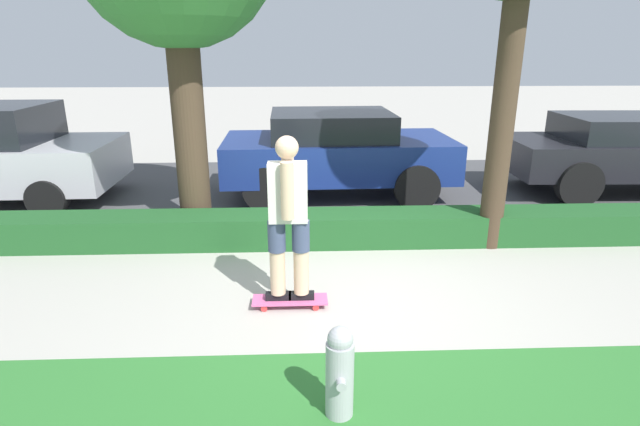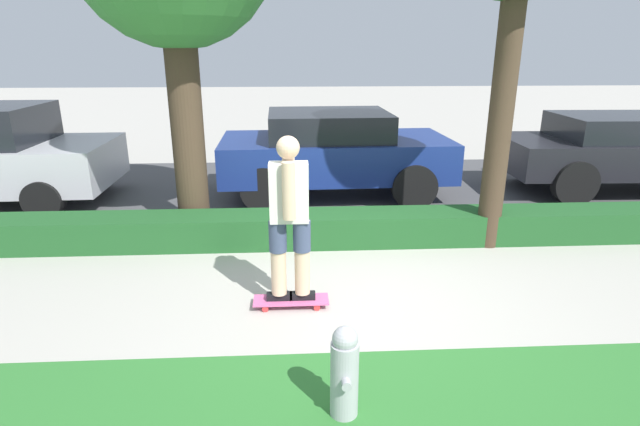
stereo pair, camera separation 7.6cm
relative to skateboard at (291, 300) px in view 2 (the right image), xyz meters
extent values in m
plane|color=#ADA89E|center=(0.56, 0.14, -0.07)|extent=(60.00, 60.00, 0.00)
cube|color=#474749|center=(0.56, 4.34, -0.06)|extent=(18.22, 5.00, 0.01)
cube|color=#1E5123|center=(0.56, 1.74, 0.14)|extent=(18.22, 0.60, 0.42)
cube|color=#DB5B93|center=(0.00, 0.00, 0.01)|extent=(0.77, 0.24, 0.02)
cylinder|color=red|center=(0.26, -0.09, -0.04)|extent=(0.07, 0.04, 0.07)
cylinder|color=red|center=(0.26, 0.09, -0.04)|extent=(0.07, 0.04, 0.07)
cylinder|color=red|center=(-0.26, -0.09, -0.04)|extent=(0.07, 0.04, 0.07)
cylinder|color=red|center=(-0.26, 0.09, -0.04)|extent=(0.07, 0.04, 0.07)
cube|color=black|center=(-0.12, 0.00, 0.05)|extent=(0.26, 0.09, 0.07)
cylinder|color=beige|center=(-0.12, 0.00, 0.48)|extent=(0.15, 0.15, 0.78)
cylinder|color=#3D4766|center=(-0.12, 0.00, 0.71)|extent=(0.18, 0.18, 0.31)
cube|color=black|center=(0.12, 0.00, 0.05)|extent=(0.26, 0.09, 0.07)
cylinder|color=beige|center=(0.12, 0.00, 0.48)|extent=(0.15, 0.15, 0.78)
cylinder|color=#3D4766|center=(0.12, 0.00, 0.71)|extent=(0.18, 0.18, 0.31)
cube|color=silver|center=(0.00, 0.00, 1.15)|extent=(0.37, 0.20, 0.58)
cylinder|color=beige|center=(0.00, -0.16, 1.21)|extent=(0.12, 0.12, 0.54)
cylinder|color=beige|center=(0.00, 0.16, 1.21)|extent=(0.12, 0.12, 0.54)
sphere|color=beige|center=(0.00, 0.00, 1.59)|extent=(0.22, 0.22, 0.22)
cylinder|color=#423323|center=(-1.39, 2.32, 1.48)|extent=(0.44, 0.44, 3.09)
cylinder|color=#423323|center=(2.65, 1.57, 1.66)|extent=(0.30, 0.30, 3.45)
cylinder|color=black|center=(-3.82, 3.00, 0.23)|extent=(0.61, 0.24, 0.61)
cylinder|color=black|center=(-3.82, 4.83, 0.23)|extent=(0.61, 0.24, 0.61)
cube|color=navy|center=(0.79, 4.07, 0.63)|extent=(4.01, 2.05, 0.66)
cube|color=black|center=(0.67, 4.07, 1.19)|extent=(2.10, 1.76, 0.45)
cylinder|color=black|center=(2.01, 3.18, 0.30)|extent=(0.75, 0.23, 0.75)
cylinder|color=black|center=(2.01, 4.96, 0.30)|extent=(0.75, 0.23, 0.75)
cylinder|color=black|center=(-0.44, 3.18, 0.30)|extent=(0.75, 0.23, 0.75)
cylinder|color=black|center=(-0.44, 4.96, 0.30)|extent=(0.75, 0.23, 0.75)
cube|color=black|center=(6.12, 4.06, 0.61)|extent=(4.45, 1.92, 0.59)
cube|color=black|center=(5.98, 4.06, 1.11)|extent=(2.33, 1.64, 0.42)
cylinder|color=black|center=(4.75, 3.24, 0.31)|extent=(0.76, 0.21, 0.76)
cylinder|color=black|center=(4.75, 4.89, 0.31)|extent=(0.76, 0.21, 0.76)
cylinder|color=#ADADB2|center=(0.38, -1.61, 0.23)|extent=(0.20, 0.20, 0.59)
sphere|color=#ADADB2|center=(0.38, -1.61, 0.56)|extent=(0.18, 0.18, 0.18)
cylinder|color=#ADADB2|center=(0.38, -1.71, 0.28)|extent=(0.07, 0.12, 0.07)
cylinder|color=#ADADB2|center=(0.38, -1.51, 0.28)|extent=(0.07, 0.12, 0.07)
camera|label=1|loc=(0.12, -4.59, 2.47)|focal=28.00mm
camera|label=2|loc=(0.05, -4.58, 2.47)|focal=28.00mm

